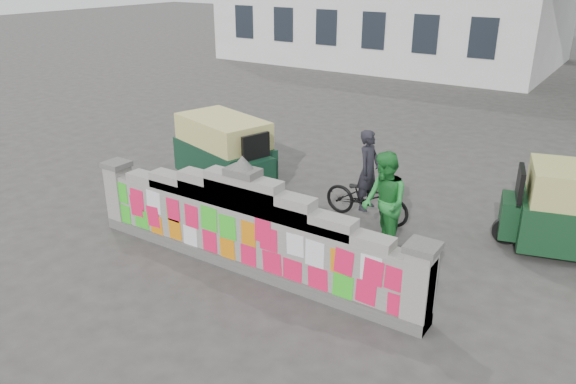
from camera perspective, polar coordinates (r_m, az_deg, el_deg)
name	(u,v)px	position (r m, az deg, el deg)	size (l,w,h in m)	color
ground	(246,268)	(9.63, -4.30, -7.72)	(100.00, 100.00, 0.00)	#383533
parapet_wall	(244,229)	(9.27, -4.46, -3.72)	(6.48, 0.44, 2.01)	#4C4C49
cyclist_bike	(367,198)	(11.26, 8.01, -0.56)	(0.63, 1.81, 0.95)	black
cyclist_rider	(368,182)	(11.13, 8.10, 1.01)	(0.59, 0.39, 1.61)	black
pedestrian	(384,203)	(9.91, 9.73, -1.14)	(0.89, 0.70, 1.84)	#248634
rickshaw_left	(226,150)	(13.02, -6.37, 4.26)	(2.88, 1.94, 1.55)	#103121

